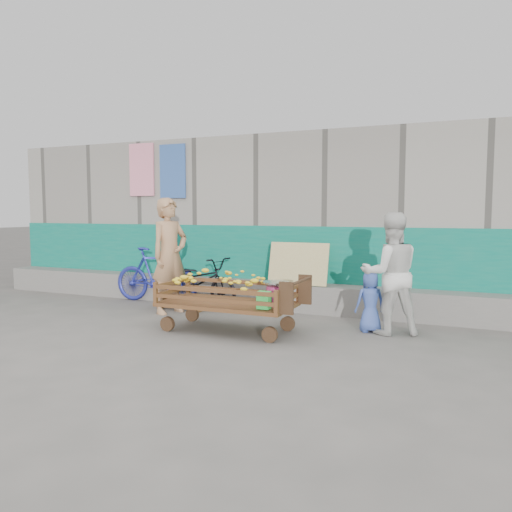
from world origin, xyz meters
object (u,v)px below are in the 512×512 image
at_px(banana_cart, 225,290).
at_px(bicycle_blue, 156,275).
at_px(vendor_man, 170,256).
at_px(woman, 391,274).
at_px(bicycle_dark, 200,281).
at_px(bench, 182,299).
at_px(child, 370,302).

distance_m(banana_cart, bicycle_blue, 2.60).
bearing_deg(bicycle_blue, vendor_man, -136.50).
xyz_separation_m(woman, bicycle_dark, (-3.35, 0.72, -0.39)).
bearing_deg(banana_cart, bicycle_blue, 145.68).
height_order(bench, woman, woman).
distance_m(vendor_man, child, 3.28).
relative_size(banana_cart, bench, 2.10).
relative_size(banana_cart, woman, 1.22).
relative_size(vendor_man, bicycle_blue, 1.13).
relative_size(woman, child, 1.97).
xyz_separation_m(bench, woman, (3.48, -0.32, 0.65)).
bearing_deg(woman, child, -22.95).
relative_size(banana_cart, bicycle_dark, 1.21).
bearing_deg(bench, woman, -5.26).
bearing_deg(bicycle_dark, bicycle_blue, 104.74).
xyz_separation_m(vendor_man, woman, (3.50, -0.01, -0.12)).
bearing_deg(bench, vendor_man, -93.92).
bearing_deg(vendor_man, child, -71.94).
xyz_separation_m(child, bicycle_dark, (-3.08, 0.72, 0.02)).
relative_size(woman, bicycle_dark, 0.99).
bearing_deg(bicycle_blue, bench, -120.56).
xyz_separation_m(banana_cart, vendor_man, (-1.39, 0.76, 0.36)).
height_order(woman, child, woman).
distance_m(banana_cart, bicycle_dark, 1.92).
xyz_separation_m(vendor_man, bicycle_dark, (0.16, 0.71, -0.50)).
relative_size(woman, bicycle_blue, 0.99).
bearing_deg(bicycle_dark, banana_cart, -125.21).
bearing_deg(child, banana_cart, -10.62).
height_order(banana_cart, bench, banana_cart).
bearing_deg(vendor_man, bench, 14.37).
bearing_deg(child, bench, -38.23).
height_order(banana_cart, child, banana_cart).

